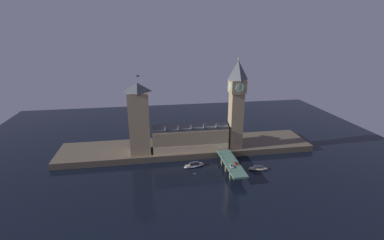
{
  "coord_description": "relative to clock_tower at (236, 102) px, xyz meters",
  "views": [
    {
      "loc": [
        -32.9,
        -188.11,
        102.84
      ],
      "look_at": [
        1.42,
        20.0,
        34.38
      ],
      "focal_mm": 26.0,
      "sensor_mm": 36.0,
      "label": 1
    }
  ],
  "objects": [
    {
      "name": "ground_plane",
      "position": [
        -40.03,
        -26.77,
        -45.64
      ],
      "size": [
        400.0,
        400.0,
        0.0
      ],
      "primitive_type": "plane",
      "color": "black"
    },
    {
      "name": "embankment",
      "position": [
        -40.03,
        12.23,
        -43.01
      ],
      "size": [
        220.0,
        42.0,
        5.26
      ],
      "color": "brown",
      "rests_on": "ground_plane"
    },
    {
      "name": "parliament_hall",
      "position": [
        -38.79,
        3.62,
        -29.89
      ],
      "size": [
        63.01,
        20.15,
        25.19
      ],
      "color": "tan",
      "rests_on": "embankment"
    },
    {
      "name": "clock_tower",
      "position": [
        0.0,
        0.0,
        0.0
      ],
      "size": [
        12.94,
        13.05,
        76.32
      ],
      "color": "tan",
      "rests_on": "embankment"
    },
    {
      "name": "victoria_tower",
      "position": [
        -80.39,
        2.81,
        -10.91
      ],
      "size": [
        16.5,
        16.5,
        64.69
      ],
      "color": "tan",
      "rests_on": "embankment"
    },
    {
      "name": "bridge",
      "position": [
        -12.41,
        -31.77,
        -40.61
      ],
      "size": [
        10.81,
        46.0,
        7.29
      ],
      "color": "#4C7560",
      "rests_on": "ground_plane"
    },
    {
      "name": "car_northbound_trail",
      "position": [
        -14.79,
        -39.58,
        -37.63
      ],
      "size": [
        2.03,
        4.7,
        1.54
      ],
      "color": "silver",
      "rests_on": "bridge"
    },
    {
      "name": "car_southbound_lead",
      "position": [
        -10.04,
        -35.27,
        -37.69
      ],
      "size": [
        1.92,
        4.0,
        1.41
      ],
      "color": "red",
      "rests_on": "bridge"
    },
    {
      "name": "pedestrian_near_rail",
      "position": [
        -17.17,
        -40.78,
        -37.46
      ],
      "size": [
        0.38,
        0.38,
        1.69
      ],
      "color": "black",
      "rests_on": "bridge"
    },
    {
      "name": "pedestrian_mid_walk",
      "position": [
        -7.66,
        -27.25,
        -37.49
      ],
      "size": [
        0.38,
        0.38,
        1.64
      ],
      "color": "black",
      "rests_on": "bridge"
    },
    {
      "name": "pedestrian_far_rail",
      "position": [
        -17.17,
        -24.38,
        -37.48
      ],
      "size": [
        0.38,
        0.38,
        1.65
      ],
      "color": "black",
      "rests_on": "bridge"
    },
    {
      "name": "street_lamp_near",
      "position": [
        -17.57,
        -46.49,
        -33.85
      ],
      "size": [
        1.34,
        0.6,
        7.2
      ],
      "color": "#2D3333",
      "rests_on": "bridge"
    },
    {
      "name": "street_lamp_far",
      "position": [
        -17.57,
        -17.05,
        -34.37
      ],
      "size": [
        1.34,
        0.6,
        6.35
      ],
      "color": "#2D3333",
      "rests_on": "bridge"
    },
    {
      "name": "boat_upstream",
      "position": [
        -39.28,
        -20.97,
        -44.13
      ],
      "size": [
        17.07,
        7.67,
        4.15
      ],
      "color": "white",
      "rests_on": "ground_plane"
    },
    {
      "name": "boat_downstream",
      "position": [
        8.64,
        -33.89,
        -44.35
      ],
      "size": [
        15.41,
        6.24,
        3.55
      ],
      "color": "#B2A893",
      "rests_on": "ground_plane"
    }
  ]
}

